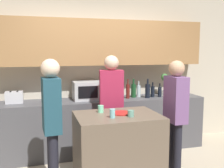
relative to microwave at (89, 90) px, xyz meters
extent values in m
cube|color=beige|center=(0.16, 0.30, 0.31)|extent=(6.40, 0.08, 2.70)
cube|color=#A37547|center=(0.16, 0.10, 0.78)|extent=(3.74, 0.32, 0.75)
cube|color=#4C4C51|center=(0.16, -0.05, -0.60)|extent=(3.60, 0.62, 0.89)
cube|color=brown|center=(0.12, -1.21, -0.59)|extent=(1.03, 0.75, 0.91)
cube|color=#B7BABC|center=(0.00, 0.00, 0.00)|extent=(0.52, 0.38, 0.30)
cube|color=black|center=(-0.05, -0.19, 0.00)|extent=(0.31, 0.01, 0.19)
cube|color=silver|center=(-1.16, 0.00, -0.06)|extent=(0.26, 0.16, 0.18)
cube|color=black|center=(-1.21, 0.00, 0.03)|extent=(0.02, 0.11, 0.01)
cube|color=black|center=(-1.11, 0.00, 0.03)|extent=(0.02, 0.11, 0.01)
cylinder|color=silver|center=(1.38, 0.00, -0.10)|extent=(0.14, 0.14, 0.10)
cylinder|color=#38662D|center=(1.38, 0.00, 0.04)|extent=(0.01, 0.01, 0.18)
sphere|color=#3D7A38|center=(1.38, 0.00, 0.18)|extent=(0.13, 0.13, 0.13)
cylinder|color=maroon|center=(0.65, -0.10, -0.03)|extent=(0.06, 0.06, 0.24)
cylinder|color=maroon|center=(0.65, -0.10, 0.13)|extent=(0.02, 0.02, 0.09)
cylinder|color=#194723|center=(0.78, -0.03, -0.04)|extent=(0.09, 0.09, 0.23)
cylinder|color=#194723|center=(0.78, -0.03, 0.12)|extent=(0.03, 0.03, 0.09)
cylinder|color=silver|center=(0.89, 0.01, -0.05)|extent=(0.07, 0.07, 0.20)
cylinder|color=silver|center=(0.89, 0.01, 0.08)|extent=(0.02, 0.02, 0.08)
cylinder|color=black|center=(0.99, -0.14, -0.03)|extent=(0.08, 0.08, 0.24)
cylinder|color=black|center=(0.99, -0.14, 0.13)|extent=(0.03, 0.03, 0.09)
cylinder|color=black|center=(1.11, -0.09, -0.06)|extent=(0.07, 0.07, 0.19)
cylinder|color=black|center=(1.11, -0.09, 0.07)|extent=(0.02, 0.02, 0.07)
cylinder|color=black|center=(1.24, -0.11, -0.06)|extent=(0.06, 0.06, 0.17)
cylinder|color=black|center=(1.24, -0.11, 0.05)|extent=(0.02, 0.02, 0.07)
cylinder|color=red|center=(0.18, -1.17, -0.12)|extent=(0.26, 0.26, 0.01)
cylinder|color=#85C9CF|center=(0.02, -1.35, -0.08)|extent=(0.07, 0.07, 0.11)
cylinder|color=#80E8B7|center=(-0.05, -1.04, -0.09)|extent=(0.07, 0.07, 0.09)
cylinder|color=#6AA491|center=(0.24, -1.35, -0.09)|extent=(0.08, 0.08, 0.08)
cylinder|color=black|center=(0.30, -0.59, -0.65)|extent=(0.11, 0.11, 0.79)
cylinder|color=black|center=(0.14, -0.57, -0.65)|extent=(0.11, 0.11, 0.79)
cube|color=#AB2647|center=(0.22, -0.58, 0.06)|extent=(0.37, 0.24, 0.62)
sphere|color=beige|center=(0.22, -0.58, 0.48)|extent=(0.21, 0.21, 0.21)
cylinder|color=black|center=(-0.68, -1.17, -0.65)|extent=(0.11, 0.11, 0.78)
cylinder|color=black|center=(-0.67, -1.33, -0.65)|extent=(0.11, 0.11, 0.78)
cube|color=#20495A|center=(-0.67, -1.25, 0.04)|extent=(0.21, 0.35, 0.61)
sphere|color=beige|center=(-0.67, -1.25, 0.46)|extent=(0.21, 0.21, 0.21)
cylinder|color=black|center=(0.92, -1.29, -0.66)|extent=(0.11, 0.11, 0.76)
cylinder|color=black|center=(0.92, -1.13, -0.66)|extent=(0.11, 0.11, 0.76)
cube|color=#754F85|center=(0.92, -1.21, 0.02)|extent=(0.19, 0.34, 0.60)
sphere|color=tan|center=(0.92, -1.21, 0.42)|extent=(0.21, 0.21, 0.21)
camera|label=1|loc=(-0.82, -4.22, 0.64)|focal=42.00mm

